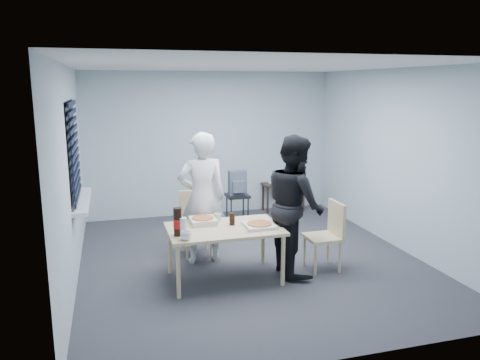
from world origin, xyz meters
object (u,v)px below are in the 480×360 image
object	(u,v)px
person_white	(202,198)
backpack	(238,183)
dining_table	(224,232)
side_table	(283,187)
person_black	(295,205)
mug_a	(186,236)
mug_b	(218,217)
chair_right	(329,231)
chair_far	(195,218)
soda_bottle	(178,222)
stool	(237,201)

from	to	relation	value
person_white	backpack	world-z (taller)	person_white
dining_table	side_table	world-z (taller)	dining_table
person_black	mug_a	bearing A→B (deg)	103.43
person_black	backpack	bearing A→B (deg)	3.77
side_table	backpack	size ratio (longest dim) A/B	1.94
mug_b	chair_right	bearing A→B (deg)	-13.99
side_table	mug_a	size ratio (longest dim) A/B	6.52
chair_right	side_table	distance (m)	2.89
chair_far	mug_b	world-z (taller)	chair_far
person_black	soda_bottle	size ratio (longest dim) A/B	5.44
person_white	mug_b	world-z (taller)	person_white
chair_far	backpack	world-z (taller)	backpack
chair_right	mug_a	bearing A→B (deg)	-171.02
side_table	mug_b	world-z (taller)	mug_b
mug_a	soda_bottle	xyz separation A→B (m)	(-0.06, 0.19, 0.11)
person_white	chair_right	bearing A→B (deg)	155.52
person_black	side_table	bearing A→B (deg)	-18.42
dining_table	mug_b	distance (m)	0.33
person_white	mug_a	world-z (taller)	person_white
person_black	backpack	xyz separation A→B (m)	(-0.14, 2.18, -0.16)
chair_far	person_black	size ratio (longest dim) A/B	0.50
chair_right	stool	size ratio (longest dim) A/B	1.70
dining_table	person_black	bearing A→B (deg)	0.72
dining_table	soda_bottle	xyz separation A→B (m)	(-0.58, -0.15, 0.22)
chair_right	mug_b	world-z (taller)	chair_right
backpack	side_table	bearing A→B (deg)	33.18
mug_b	mug_a	bearing A→B (deg)	-128.62
stool	mug_b	world-z (taller)	mug_b
side_table	mug_b	size ratio (longest dim) A/B	8.02
stool	mug_b	xyz separation A→B (m)	(-0.78, -1.88, 0.30)
backpack	mug_a	world-z (taller)	backpack
dining_table	stool	bearing A→B (deg)	70.61
mug_b	dining_table	bearing A→B (deg)	-88.36
side_table	backpack	xyz separation A→B (m)	(-1.08, -0.63, 0.27)
stool	dining_table	bearing A→B (deg)	-109.39
person_black	side_table	xyz separation A→B (m)	(0.94, 2.81, -0.43)
chair_right	side_table	size ratio (longest dim) A/B	1.11
chair_far	backpack	distance (m)	1.50
person_white	soda_bottle	size ratio (longest dim) A/B	5.44
chair_right	chair_far	bearing A→B (deg)	145.23
chair_right	person_white	distance (m)	1.71
dining_table	backpack	distance (m)	2.32
side_table	stool	world-z (taller)	side_table
person_black	stool	xyz separation A→B (m)	(-0.14, 2.19, -0.47)
person_white	stool	distance (m)	1.85
chair_right	backpack	distance (m)	2.31
dining_table	chair_right	bearing A→B (deg)	-1.31
chair_far	backpack	xyz separation A→B (m)	(0.94, 1.14, 0.21)
stool	backpack	world-z (taller)	backpack
chair_right	backpack	xyz separation A→B (m)	(-0.61, 2.22, 0.21)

